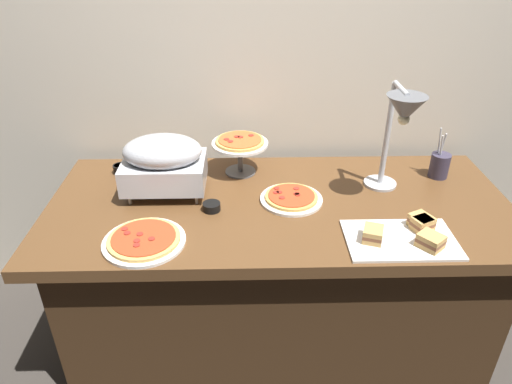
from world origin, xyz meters
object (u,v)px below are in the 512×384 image
at_px(chafing_dish, 163,162).
at_px(pizza_plate_front, 291,198).
at_px(sauce_cup_near, 120,169).
at_px(sauce_cup_far, 212,206).
at_px(utensil_holder, 439,165).
at_px(pizza_plate_raised_stand, 240,146).
at_px(sandwich_platter, 406,235).
at_px(heat_lamp, 401,118).
at_px(pizza_plate_center, 144,240).

xyz_separation_m(chafing_dish, pizza_plate_front, (0.52, -0.08, -0.13)).
relative_size(chafing_dish, sauce_cup_near, 5.25).
bearing_deg(sauce_cup_far, utensil_holder, 14.56).
bearing_deg(pizza_plate_raised_stand, utensil_holder, -4.00).
distance_m(pizza_plate_front, sauce_cup_far, 0.33).
bearing_deg(sandwich_platter, heat_lamp, 87.66).
distance_m(chafing_dish, sandwich_platter, 0.99).
height_order(chafing_dish, sauce_cup_far, chafing_dish).
bearing_deg(heat_lamp, pizza_plate_center, -163.68).
height_order(pizza_plate_front, utensil_holder, utensil_holder).
height_order(pizza_plate_raised_stand, sauce_cup_near, pizza_plate_raised_stand).
distance_m(pizza_plate_raised_stand, sauce_cup_near, 0.56).
height_order(pizza_plate_raised_stand, sauce_cup_far, pizza_plate_raised_stand).
distance_m(sandwich_platter, utensil_holder, 0.56).
relative_size(pizza_plate_center, sauce_cup_near, 4.62).
bearing_deg(sandwich_platter, pizza_plate_center, 179.89).
bearing_deg(pizza_plate_raised_stand, sauce_cup_far, -109.34).
xyz_separation_m(chafing_dish, sauce_cup_far, (0.20, -0.15, -0.13)).
distance_m(heat_lamp, pizza_plate_center, 1.05).
height_order(heat_lamp, utensil_holder, heat_lamp).
xyz_separation_m(heat_lamp, sandwich_platter, (-0.01, -0.28, -0.34)).
relative_size(pizza_plate_center, sauce_cup_far, 4.19).
bearing_deg(pizza_plate_front, chafing_dish, 170.90).
distance_m(pizza_plate_center, pizza_plate_raised_stand, 0.65).
bearing_deg(sauce_cup_far, pizza_plate_raised_stand, 70.66).
bearing_deg(heat_lamp, utensil_holder, 35.20).
distance_m(pizza_plate_center, sauce_cup_near, 0.58).
bearing_deg(heat_lamp, chafing_dish, 174.76).
distance_m(heat_lamp, pizza_plate_raised_stand, 0.70).
bearing_deg(utensil_holder, sauce_cup_near, 177.34).
xyz_separation_m(chafing_dish, pizza_plate_center, (-0.03, -0.36, -0.13)).
distance_m(pizza_plate_raised_stand, sauce_cup_far, 0.36).
xyz_separation_m(chafing_dish, heat_lamp, (0.93, -0.08, 0.21)).
bearing_deg(heat_lamp, sandwich_platter, -92.34).
bearing_deg(sauce_cup_near, chafing_dish, -37.23).
bearing_deg(utensil_holder, pizza_plate_center, -158.90).
bearing_deg(chafing_dish, pizza_plate_front, -9.10).
relative_size(pizza_plate_center, pizza_plate_raised_stand, 1.18).
bearing_deg(sauce_cup_near, sandwich_platter, -25.36).
height_order(pizza_plate_center, sauce_cup_near, sauce_cup_near).
distance_m(sandwich_platter, sauce_cup_far, 0.75).
bearing_deg(pizza_plate_front, sauce_cup_near, 160.94).
xyz_separation_m(pizza_plate_front, sandwich_platter, (0.39, -0.28, 0.01)).
height_order(heat_lamp, pizza_plate_raised_stand, heat_lamp).
height_order(chafing_dish, heat_lamp, heat_lamp).
xyz_separation_m(pizza_plate_raised_stand, sandwich_platter, (0.60, -0.54, -0.11)).
height_order(chafing_dish, sauce_cup_near, chafing_dish).
distance_m(chafing_dish, pizza_plate_center, 0.39).
distance_m(pizza_plate_front, utensil_holder, 0.71).
bearing_deg(sandwich_platter, utensil_holder, 58.74).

